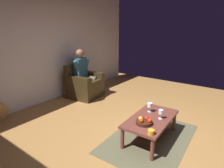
# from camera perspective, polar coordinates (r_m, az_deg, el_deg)

# --- Properties ---
(ground_plane) EXTENTS (7.51, 7.51, 0.00)m
(ground_plane) POSITION_cam_1_polar(r_m,az_deg,el_deg) (3.37, 10.76, -16.15)
(ground_plane) COLOR olive
(wall_back) EXTENTS (6.66, 0.06, 2.80)m
(wall_back) POSITION_cam_1_polar(r_m,az_deg,el_deg) (4.85, -21.45, 10.67)
(wall_back) COLOR silver
(wall_back) RESTS_ON ground
(rug) EXTENTS (1.84, 1.25, 0.01)m
(rug) POSITION_cam_1_polar(r_m,az_deg,el_deg) (3.40, 11.41, -15.79)
(rug) COLOR brown
(rug) RESTS_ON ground
(armchair) EXTENTS (0.90, 0.83, 0.89)m
(armchair) POSITION_cam_1_polar(r_m,az_deg,el_deg) (5.16, -8.35, -0.28)
(armchair) COLOR #302413
(armchair) RESTS_ON ground
(person_seated) EXTENTS (0.64, 0.60, 1.28)m
(person_seated) POSITION_cam_1_polar(r_m,az_deg,el_deg) (5.06, -8.46, 3.62)
(person_seated) COLOR #28526A
(person_seated) RESTS_ON ground
(coffee_table) EXTENTS (1.12, 0.63, 0.39)m
(coffee_table) POSITION_cam_1_polar(r_m,az_deg,el_deg) (3.24, 11.75, -10.77)
(coffee_table) COLOR brown
(coffee_table) RESTS_ON ground
(wine_glass_near) EXTENTS (0.08, 0.08, 0.16)m
(wine_glass_near) POSITION_cam_1_polar(r_m,az_deg,el_deg) (3.16, 14.62, -8.36)
(wine_glass_near) COLOR silver
(wine_glass_near) RESTS_ON coffee_table
(wine_glass_far) EXTENTS (0.09, 0.09, 0.17)m
(wine_glass_far) POSITION_cam_1_polar(r_m,az_deg,el_deg) (3.37, 11.41, -6.42)
(wine_glass_far) COLOR silver
(wine_glass_far) RESTS_ON coffee_table
(fruit_bowl) EXTENTS (0.26, 0.26, 0.11)m
(fruit_bowl) POSITION_cam_1_polar(r_m,az_deg,el_deg) (2.99, 9.75, -11.15)
(fruit_bowl) COLOR #381B11
(fruit_bowl) RESTS_ON coffee_table
(candle_jar) EXTENTS (0.09, 0.09, 0.07)m
(candle_jar) POSITION_cam_1_polar(r_m,az_deg,el_deg) (2.75, 11.80, -14.07)
(candle_jar) COLOR gold
(candle_jar) RESTS_ON coffee_table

